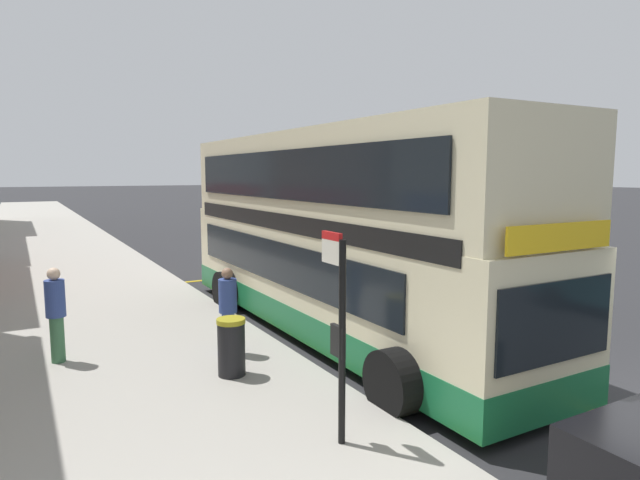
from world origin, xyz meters
TOP-DOWN VIEW (x-y plane):
  - ground_plane at (0.00, 32.00)m, footprint 260.00×260.00m
  - pavement_near at (-7.00, 32.00)m, footprint 6.00×76.00m
  - double_decker_bus at (-2.46, 5.71)m, footprint 3.23×11.36m
  - bus_bay_markings at (-2.56, 5.69)m, footprint 2.89×14.43m
  - bus_stop_sign at (-5.08, 1.18)m, footprint 0.09×0.51m
  - parked_car_grey_behind at (4.77, 26.41)m, footprint 2.09×4.20m
  - pedestrian_waiting_near_sign at (-7.99, 6.13)m, footprint 0.34×0.34m
  - pedestrian_further_back at (-5.14, 5.07)m, footprint 0.34×0.34m
  - litter_bin at (-5.48, 3.99)m, footprint 0.48×0.48m

SIDE VIEW (x-z plane):
  - ground_plane at x=0.00m, z-range 0.00..0.00m
  - bus_bay_markings at x=-2.56m, z-range 0.00..0.01m
  - pavement_near at x=-7.00m, z-range 0.00..0.14m
  - litter_bin at x=-5.48m, z-range 0.14..1.12m
  - parked_car_grey_behind at x=4.77m, z-range -0.01..1.61m
  - pedestrian_further_back at x=-5.14m, z-range 0.21..1.85m
  - pedestrian_waiting_near_sign at x=-7.99m, z-range 0.22..1.95m
  - bus_stop_sign at x=-5.08m, z-range 0.38..3.04m
  - double_decker_bus at x=-2.46m, z-range -0.13..4.27m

